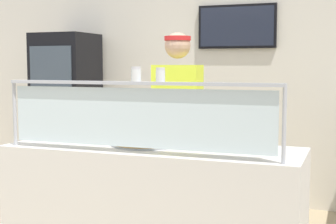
{
  "coord_description": "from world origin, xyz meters",
  "views": [
    {
      "loc": [
        2.25,
        -2.7,
        1.5
      ],
      "look_at": [
        1.1,
        0.37,
        1.19
      ],
      "focal_mm": 52.82,
      "sensor_mm": 36.0,
      "label": 1
    }
  ],
  "objects_px": {
    "pizza_tray": "(146,142)",
    "pizza_server": "(142,139)",
    "pepper_flake_shaker": "(160,76)",
    "parmesan_shaker": "(136,75)",
    "worker_figure": "(178,126)",
    "drink_fridge": "(67,116)"
  },
  "relations": [
    {
      "from": "drink_fridge",
      "to": "worker_figure",
      "type": "bearing_deg",
      "value": -31.47
    },
    {
      "from": "pizza_tray",
      "to": "worker_figure",
      "type": "height_order",
      "value": "worker_figure"
    },
    {
      "from": "worker_figure",
      "to": "pizza_tray",
      "type": "bearing_deg",
      "value": -89.42
    },
    {
      "from": "parmesan_shaker",
      "to": "worker_figure",
      "type": "relative_size",
      "value": 0.05
    },
    {
      "from": "pizza_tray",
      "to": "worker_figure",
      "type": "relative_size",
      "value": 0.28
    },
    {
      "from": "pepper_flake_shaker",
      "to": "worker_figure",
      "type": "distance_m",
      "value": 1.13
    },
    {
      "from": "pizza_server",
      "to": "parmesan_shaker",
      "type": "distance_m",
      "value": 0.56
    },
    {
      "from": "pizza_tray",
      "to": "worker_figure",
      "type": "distance_m",
      "value": 0.68
    },
    {
      "from": "parmesan_shaker",
      "to": "drink_fridge",
      "type": "distance_m",
      "value": 2.78
    },
    {
      "from": "pizza_tray",
      "to": "drink_fridge",
      "type": "height_order",
      "value": "drink_fridge"
    },
    {
      "from": "pepper_flake_shaker",
      "to": "worker_figure",
      "type": "relative_size",
      "value": 0.05
    },
    {
      "from": "pizza_tray",
      "to": "pizza_server",
      "type": "xyz_separation_m",
      "value": [
        -0.02,
        -0.02,
        0.02
      ]
    },
    {
      "from": "pizza_server",
      "to": "pepper_flake_shaker",
      "type": "xyz_separation_m",
      "value": [
        0.26,
        -0.32,
        0.45
      ]
    },
    {
      "from": "pepper_flake_shaker",
      "to": "pizza_tray",
      "type": "bearing_deg",
      "value": 125.41
    },
    {
      "from": "worker_figure",
      "to": "drink_fridge",
      "type": "distance_m",
      "value": 2.01
    },
    {
      "from": "worker_figure",
      "to": "drink_fridge",
      "type": "relative_size",
      "value": 0.95
    },
    {
      "from": "parmesan_shaker",
      "to": "pepper_flake_shaker",
      "type": "relative_size",
      "value": 1.07
    },
    {
      "from": "pizza_tray",
      "to": "pizza_server",
      "type": "distance_m",
      "value": 0.04
    },
    {
      "from": "drink_fridge",
      "to": "pizza_tray",
      "type": "bearing_deg",
      "value": -45.07
    },
    {
      "from": "pizza_server",
      "to": "pizza_tray",
      "type": "bearing_deg",
      "value": 37.92
    },
    {
      "from": "parmesan_shaker",
      "to": "pepper_flake_shaker",
      "type": "bearing_deg",
      "value": 0.0
    },
    {
      "from": "pizza_server",
      "to": "worker_figure",
      "type": "height_order",
      "value": "worker_figure"
    }
  ]
}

